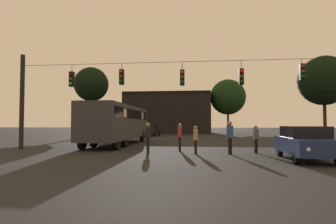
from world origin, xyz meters
The scene contains 14 objects.
ground_plane centered at (0.00, 24.50, 0.00)m, with size 168.00×168.00×0.00m, color black.
overhead_signal_span centered at (0.07, 11.21, 3.58)m, with size 20.46×0.44×6.11m.
city_bus centered at (-4.97, 15.56, 1.87)m, with size 2.60×11.01×3.00m.
car_near_right centered at (6.04, 7.70, 0.80)m, with size 2.00×4.40×1.52m.
car_far_left centered at (-5.05, 30.83, 0.80)m, with size 2.16×4.45×1.52m.
pedestrian_crossing_left centered at (1.10, 9.55, 0.85)m, with size 0.25×0.36×1.53m.
pedestrian_crossing_center centered at (-1.54, 9.76, 0.95)m, with size 0.25×0.37×1.68m.
pedestrian_crossing_right centered at (2.92, 9.62, 1.01)m, with size 0.33×0.41×1.77m.
pedestrian_near_bus centered at (4.42, 10.40, 0.86)m, with size 0.27×0.38×1.54m.
pedestrian_trailing centered at (0.14, 11.11, 0.94)m, with size 0.26×0.37×1.66m.
corner_building centered at (-3.94, 42.64, 3.44)m, with size 14.38×9.00×6.88m.
tree_left_silhouette centered at (6.17, 41.14, 6.07)m, with size 5.90×5.90×9.03m.
tree_behind_building centered at (15.25, 26.94, 6.44)m, with size 5.53×5.53×9.22m.
tree_right_far centered at (-13.11, 30.22, 6.91)m, with size 4.61×4.61×9.25m.
Camera 1 is at (1.24, -5.34, 1.64)m, focal length 29.39 mm.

